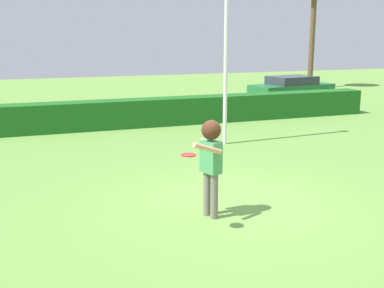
% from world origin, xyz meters
% --- Properties ---
extents(ground_plane, '(60.00, 60.00, 0.00)m').
position_xyz_m(ground_plane, '(0.00, 0.00, 0.00)').
color(ground_plane, '#63913E').
extents(person, '(0.67, 0.72, 1.80)m').
position_xyz_m(person, '(-0.61, -0.38, 1.16)').
color(person, slate).
rests_on(person, ground).
extents(frisbee, '(0.25, 0.25, 0.02)m').
position_xyz_m(frisbee, '(-1.24, -1.00, 1.37)').
color(frisbee, red).
extents(lamppost, '(0.24, 0.24, 7.10)m').
position_xyz_m(lamppost, '(2.05, 5.03, 3.87)').
color(lamppost, silver).
rests_on(lamppost, ground).
extents(hedge_row, '(19.26, 0.90, 0.99)m').
position_xyz_m(hedge_row, '(0.00, 8.70, 0.49)').
color(hedge_row, '#1B5B1C').
rests_on(hedge_row, ground).
extents(parked_car_green, '(4.41, 2.33, 1.25)m').
position_xyz_m(parked_car_green, '(9.00, 12.65, 0.69)').
color(parked_car_green, '#1E6633').
rests_on(parked_car_green, ground).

